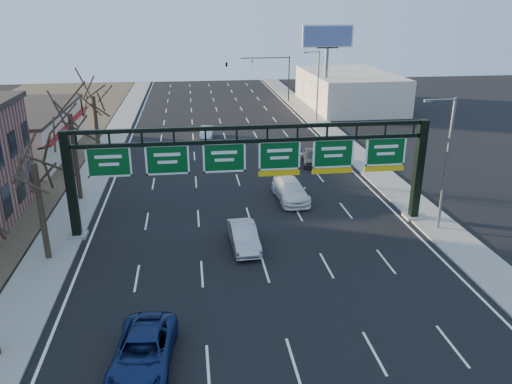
{
  "coord_description": "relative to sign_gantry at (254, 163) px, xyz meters",
  "views": [
    {
      "loc": [
        -3.94,
        -23.28,
        14.42
      ],
      "look_at": [
        0.04,
        6.35,
        3.2
      ],
      "focal_mm": 35.0,
      "sensor_mm": 36.0,
      "label": 1
    }
  ],
  "objects": [
    {
      "name": "tree_gantry",
      "position": [
        -12.96,
        -3.0,
        2.48
      ],
      "size": [
        3.6,
        3.6,
        8.48
      ],
      "color": "black",
      "rests_on": "sidewalk_left"
    },
    {
      "name": "sidewalk_right",
      "position": [
        12.64,
        12.0,
        -4.57
      ],
      "size": [
        3.0,
        120.0,
        0.12
      ],
      "primitive_type": "cube",
      "color": "gray",
      "rests_on": "ground"
    },
    {
      "name": "car_white_wagon",
      "position": [
        3.47,
        4.8,
        -3.84
      ],
      "size": [
        2.52,
        5.56,
        1.58
      ],
      "primitive_type": "imported",
      "rotation": [
        0.0,
        0.0,
        0.06
      ],
      "color": "white",
      "rests_on": "ground"
    },
    {
      "name": "car_silver_distant",
      "position": [
        -2.22,
        25.11,
        -3.96
      ],
      "size": [
        1.92,
        4.18,
        1.33
      ],
      "primitive_type": "imported",
      "rotation": [
        0.0,
        0.0,
        -0.13
      ],
      "color": "#ACABB0",
      "rests_on": "ground"
    },
    {
      "name": "streetlight_far",
      "position": [
        12.31,
        32.0,
        0.45
      ],
      "size": [
        2.15,
        0.22,
        9.0
      ],
      "color": "slate",
      "rests_on": "sidewalk_right"
    },
    {
      "name": "car_silver_sedan",
      "position": [
        -1.08,
        -2.99,
        -3.89
      ],
      "size": [
        1.8,
        4.57,
        1.48
      ],
      "primitive_type": "imported",
      "rotation": [
        0.0,
        0.0,
        0.05
      ],
      "color": "#A5A4A9",
      "rests_on": "ground"
    },
    {
      "name": "sidewalk_left",
      "position": [
        -12.96,
        12.0,
        -4.57
      ],
      "size": [
        3.0,
        120.0,
        0.12
      ],
      "primitive_type": "cube",
      "color": "gray",
      "rests_on": "ground"
    },
    {
      "name": "tree_far",
      "position": [
        -12.96,
        17.0,
        2.86
      ],
      "size": [
        3.6,
        3.6,
        8.86
      ],
      "color": "black",
      "rests_on": "sidewalk_left"
    },
    {
      "name": "lane_markings",
      "position": [
        -0.16,
        12.0,
        -4.62
      ],
      "size": [
        21.6,
        120.0,
        0.01
      ],
      "primitive_type": "cube",
      "color": "white",
      "rests_on": "ground"
    },
    {
      "name": "car_grey_far",
      "position": [
        7.35,
        13.76,
        -3.92
      ],
      "size": [
        2.29,
        4.37,
        1.42
      ],
      "primitive_type": "imported",
      "rotation": [
        0.0,
        0.0,
        -0.15
      ],
      "color": "#3E4043",
      "rests_on": "ground"
    },
    {
      "name": "tree_mid",
      "position": [
        -12.96,
        7.0,
        3.23
      ],
      "size": [
        3.6,
        3.6,
        9.24
      ],
      "color": "black",
      "rests_on": "sidewalk_left"
    },
    {
      "name": "traffic_signal_mast",
      "position": [
        5.53,
        47.0,
        0.87
      ],
      "size": [
        10.16,
        0.54,
        7.0
      ],
      "color": "black",
      "rests_on": "ground"
    },
    {
      "name": "billboard_right",
      "position": [
        14.84,
        36.98,
        4.43
      ],
      "size": [
        7.0,
        0.5,
        12.0
      ],
      "color": "slate",
      "rests_on": "ground"
    },
    {
      "name": "building_right_distant",
      "position": [
        19.84,
        42.0,
        -2.13
      ],
      "size": [
        12.0,
        20.0,
        5.0
      ],
      "primitive_type": "cube",
      "color": "beige",
      "rests_on": "ground"
    },
    {
      "name": "sign_gantry",
      "position": [
        0.0,
        0.0,
        0.0
      ],
      "size": [
        24.6,
        1.2,
        7.2
      ],
      "color": "black",
      "rests_on": "ground"
    },
    {
      "name": "car_blue_suv",
      "position": [
        -6.52,
        -13.53,
        -3.9
      ],
      "size": [
        2.93,
        5.48,
        1.47
      ],
      "primitive_type": "imported",
      "rotation": [
        0.0,
        0.0,
        -0.1
      ],
      "color": "navy",
      "rests_on": "ground"
    },
    {
      "name": "streetlight_near",
      "position": [
        12.31,
        -2.0,
        0.45
      ],
      "size": [
        2.15,
        0.22,
        9.0
      ],
      "color": "slate",
      "rests_on": "sidewalk_right"
    },
    {
      "name": "ground",
      "position": [
        -0.16,
        -8.0,
        -4.63
      ],
      "size": [
        160.0,
        160.0,
        0.0
      ],
      "primitive_type": "plane",
      "color": "black",
      "rests_on": "ground"
    },
    {
      "name": "cream_strip",
      "position": [
        -21.64,
        21.0,
        -2.27
      ],
      "size": [
        10.9,
        18.4,
        4.7
      ],
      "color": "beige",
      "rests_on": "ground"
    }
  ]
}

